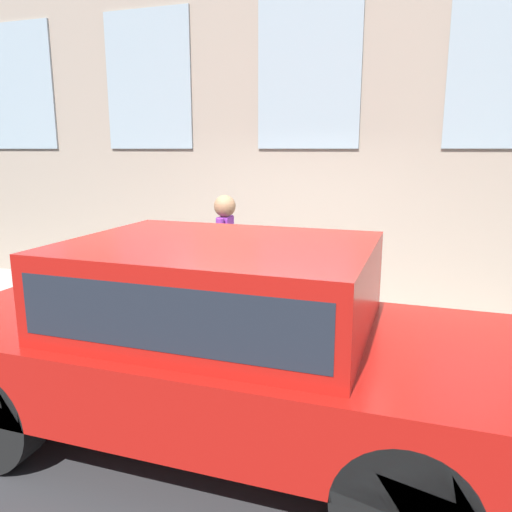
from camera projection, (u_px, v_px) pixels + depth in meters
The scene contains 5 objects.
ground_plane at pixel (252, 374), 5.05m from camera, with size 80.00×80.00×0.00m, color #2D2D30.
sidewalk at pixel (283, 329), 6.07m from camera, with size 2.24×60.00×0.17m.
fire_hydrant at pixel (289, 310), 5.27m from camera, with size 0.37×0.48×0.77m.
person at pixel (225, 249), 5.75m from camera, with size 0.38×0.25×1.56m.
parked_car_red_near at pixel (220, 331), 3.75m from camera, with size 1.91×4.53×1.58m.
Camera 1 is at (-4.42, -1.55, 2.23)m, focal length 35.00 mm.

